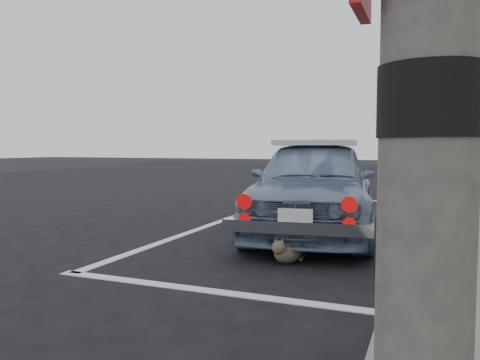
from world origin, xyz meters
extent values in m
plane|color=black|center=(0.00, 0.00, 0.00)|extent=(80.00, 80.00, 0.00)
cube|color=silver|center=(0.50, -0.50, 0.00)|extent=(3.00, 0.12, 0.01)
cube|color=silver|center=(0.50, 6.50, 0.00)|extent=(3.00, 0.12, 0.01)
cube|color=silver|center=(-0.90, 3.00, 0.00)|extent=(0.12, 7.00, 0.01)
cylinder|color=black|center=(2.05, -2.00, 1.30)|extent=(0.36, 0.36, 0.25)
imported|color=#748AAB|center=(0.66, 2.30, 0.64)|extent=(1.98, 3.90, 1.27)
cube|color=silver|center=(0.61, 2.67, 1.20)|extent=(1.23, 1.54, 0.07)
cube|color=silver|center=(0.89, 0.50, 0.38)|extent=(1.43, 0.30, 0.12)
cube|color=white|center=(0.90, 0.46, 0.48)|extent=(0.33, 0.06, 0.17)
cylinder|color=red|center=(0.40, 0.41, 0.62)|extent=(0.15, 0.06, 0.15)
cylinder|color=red|center=(1.39, 0.54, 0.62)|extent=(0.15, 0.06, 0.15)
cylinder|color=red|center=(0.40, 0.41, 0.44)|extent=(0.12, 0.06, 0.12)
cylinder|color=red|center=(1.39, 0.54, 0.44)|extent=(0.12, 0.06, 0.12)
ellipsoid|color=brown|center=(0.79, 0.61, 0.12)|extent=(0.33, 0.41, 0.22)
sphere|color=brown|center=(0.74, 0.46, 0.19)|extent=(0.14, 0.14, 0.14)
cone|color=brown|center=(0.70, 0.47, 0.26)|extent=(0.05, 0.05, 0.05)
cone|color=brown|center=(0.78, 0.45, 0.26)|extent=(0.05, 0.05, 0.05)
cylinder|color=brown|center=(0.89, 0.77, 0.04)|extent=(0.06, 0.24, 0.03)
camera|label=1|loc=(2.06, -3.78, 1.14)|focal=35.00mm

